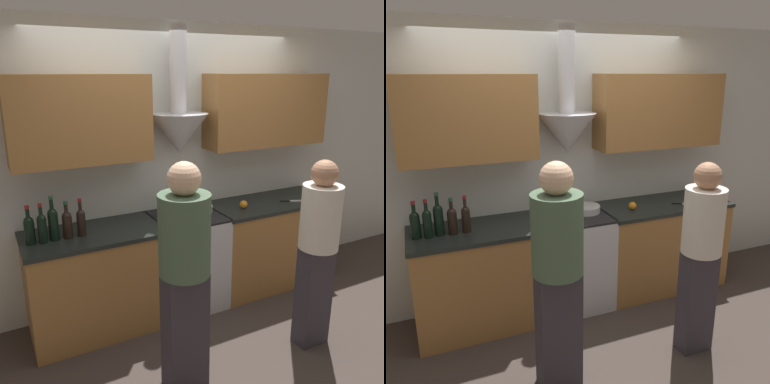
# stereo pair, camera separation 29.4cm
# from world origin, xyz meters

# --- Properties ---
(ground_plane) EXTENTS (12.00, 12.00, 0.00)m
(ground_plane) POSITION_xyz_m (0.00, 0.00, 0.00)
(ground_plane) COLOR #423833
(wall_back) EXTENTS (8.40, 0.53, 2.60)m
(wall_back) POSITION_xyz_m (0.03, 0.61, 1.46)
(wall_back) COLOR silver
(wall_back) RESTS_ON ground_plane
(counter_left) EXTENTS (1.14, 0.62, 0.90)m
(counter_left) POSITION_xyz_m (-0.87, 0.34, 0.45)
(counter_left) COLOR #9E6B38
(counter_left) RESTS_ON ground_plane
(counter_right) EXTENTS (1.32, 0.62, 0.90)m
(counter_right) POSITION_xyz_m (0.96, 0.34, 0.45)
(counter_right) COLOR #9E6B38
(counter_right) RESTS_ON ground_plane
(stove_range) EXTENTS (0.62, 0.60, 0.90)m
(stove_range) POSITION_xyz_m (0.00, 0.34, 0.45)
(stove_range) COLOR silver
(stove_range) RESTS_ON ground_plane
(wine_bottle_0) EXTENTS (0.08, 0.08, 0.31)m
(wine_bottle_0) POSITION_xyz_m (-1.35, 0.32, 1.02)
(wine_bottle_0) COLOR black
(wine_bottle_0) RESTS_ON counter_left
(wine_bottle_1) EXTENTS (0.07, 0.07, 0.32)m
(wine_bottle_1) POSITION_xyz_m (-1.26, 0.30, 1.03)
(wine_bottle_1) COLOR black
(wine_bottle_1) RESTS_ON counter_left
(wine_bottle_2) EXTENTS (0.08, 0.08, 0.36)m
(wine_bottle_2) POSITION_xyz_m (-1.17, 0.32, 1.05)
(wine_bottle_2) COLOR black
(wine_bottle_2) RESTS_ON counter_left
(wine_bottle_3) EXTENTS (0.08, 0.08, 0.30)m
(wine_bottle_3) POSITION_xyz_m (-1.07, 0.31, 1.02)
(wine_bottle_3) COLOR black
(wine_bottle_3) RESTS_ON counter_left
(wine_bottle_4) EXTENTS (0.07, 0.07, 0.31)m
(wine_bottle_4) POSITION_xyz_m (-0.96, 0.31, 1.03)
(wine_bottle_4) COLOR black
(wine_bottle_4) RESTS_ON counter_left
(stock_pot) EXTENTS (0.23, 0.23, 0.14)m
(stock_pot) POSITION_xyz_m (-0.14, 0.31, 0.97)
(stock_pot) COLOR silver
(stock_pot) RESTS_ON stove_range
(mixing_bowl) EXTENTS (0.27, 0.27, 0.06)m
(mixing_bowl) POSITION_xyz_m (0.14, 0.38, 0.93)
(mixing_bowl) COLOR silver
(mixing_bowl) RESTS_ON stove_range
(orange_fruit) EXTENTS (0.08, 0.08, 0.08)m
(orange_fruit) POSITION_xyz_m (0.58, 0.27, 0.94)
(orange_fruit) COLOR orange
(orange_fruit) RESTS_ON counter_right
(chefs_knife) EXTENTS (0.25, 0.13, 0.01)m
(chefs_knife) POSITION_xyz_m (1.15, 0.22, 0.90)
(chefs_knife) COLOR silver
(chefs_knife) RESTS_ON counter_right
(person_foreground_left) EXTENTS (0.34, 0.34, 1.64)m
(person_foreground_left) POSITION_xyz_m (-0.50, -0.62, 0.91)
(person_foreground_left) COLOR #38333D
(person_foreground_left) RESTS_ON ground_plane
(person_foreground_right) EXTENTS (0.30, 0.30, 1.55)m
(person_foreground_right) POSITION_xyz_m (0.64, -0.66, 0.86)
(person_foreground_right) COLOR #38333D
(person_foreground_right) RESTS_ON ground_plane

